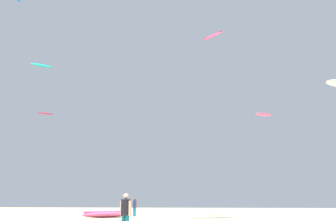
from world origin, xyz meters
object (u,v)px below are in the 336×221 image
Objects in this scene: kite_aloft_4 at (263,114)px; kite_aloft_2 at (41,65)px; person_foreground at (126,211)px; kite_aloft_1 at (45,114)px; kite_grounded_mid at (107,214)px; person_midground at (135,206)px; kite_aloft_3 at (213,36)px.

kite_aloft_2 is at bearing 178.99° from kite_aloft_4.
kite_aloft_1 is (-19.22, 33.39, 12.42)m from person_foreground.
person_midground is at bearing 53.08° from kite_grounded_mid.
kite_aloft_1 is at bearing -90.29° from person_midground.
kite_aloft_4 is at bearing -32.99° from kite_aloft_3.
kite_aloft_2 is 0.83× the size of kite_aloft_3.
person_foreground is 0.56× the size of kite_aloft_3.
person_midground is 0.51× the size of kite_aloft_3.
person_foreground is 37.35m from kite_aloft_2.
person_foreground is 0.86× the size of kite_aloft_1.
person_midground is 26.36m from kite_aloft_3.
kite_aloft_3 reaches higher than kite_aloft_1.
kite_aloft_1 reaches higher than person_midground.
person_foreground is 0.67× the size of kite_aloft_2.
person_foreground is 1.09× the size of person_midground.
kite_aloft_3 is at bearing 19.67° from person_foreground.
kite_aloft_2 reaches higher than person_foreground.
person_midground is at bearing -149.34° from kite_aloft_4.
person_foreground is at bearing -60.08° from kite_aloft_1.
kite_aloft_4 is at bearing 34.36° from kite_grounded_mid.
kite_aloft_1 is at bearing 168.34° from kite_aloft_4.
kite_aloft_3 is at bearing 54.78° from kite_grounded_mid.
person_foreground is at bearing -98.84° from kite_aloft_3.
person_midground is 0.62× the size of kite_aloft_2.
kite_aloft_4 is (13.60, 8.06, 10.30)m from person_midground.
person_midground is 24.35m from kite_aloft_2.
kite_aloft_2 is at bearing -79.33° from person_midground.
kite_grounded_mid is 21.76m from kite_aloft_4.
person_foreground is 0.40× the size of kite_grounded_mid.
person_midground is 3.25m from kite_grounded_mid.
person_midground is 0.72× the size of kite_aloft_4.
kite_aloft_1 is 0.91× the size of kite_aloft_4.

